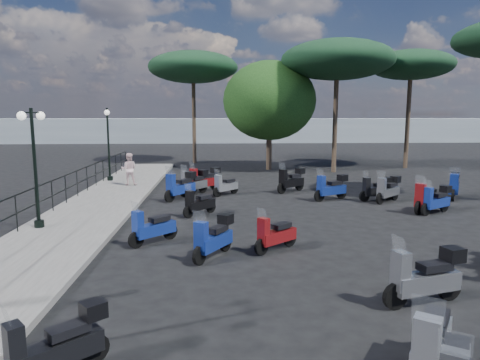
{
  "coord_description": "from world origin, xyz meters",
  "views": [
    {
      "loc": [
        -1.87,
        -11.79,
        3.57
      ],
      "look_at": [
        -1.09,
        3.57,
        1.2
      ],
      "focal_mm": 32.0,
      "sensor_mm": 36.0,
      "label": 1
    }
  ],
  "objects_px": {
    "pedestrian_far": "(129,169)",
    "scooter_25": "(454,186)",
    "scooter_5": "(181,187)",
    "scooter_10": "(204,180)",
    "broadleaf_tree": "(269,101)",
    "scooter_18": "(436,200)",
    "scooter_3": "(199,204)",
    "lamp_post_2": "(108,139)",
    "scooter_1": "(56,347)",
    "scooter_14": "(275,235)",
    "scooter_13": "(425,278)",
    "scooter_24": "(426,199)",
    "pine_1": "(411,65)",
    "scooter_15": "(291,181)",
    "scooter_9": "(225,186)",
    "scooter_4": "(194,183)",
    "scooter_19": "(331,188)",
    "scooter_2": "(152,228)",
    "scooter_26": "(388,190)",
    "scooter_8": "(213,238)",
    "pine_2": "(193,68)",
    "pine_0": "(337,60)",
    "scooter_7": "(431,346)",
    "lamp_post_1": "(35,160)",
    "scooter_20": "(377,189)"
  },
  "relations": [
    {
      "from": "scooter_14",
      "to": "scooter_15",
      "type": "distance_m",
      "value": 8.75
    },
    {
      "from": "scooter_9",
      "to": "scooter_15",
      "type": "xyz_separation_m",
      "value": [
        3.06,
        0.68,
        0.11
      ]
    },
    {
      "from": "scooter_4",
      "to": "scooter_19",
      "type": "height_order",
      "value": "scooter_4"
    },
    {
      "from": "scooter_3",
      "to": "scooter_10",
      "type": "height_order",
      "value": "scooter_10"
    },
    {
      "from": "scooter_8",
      "to": "pine_2",
      "type": "bearing_deg",
      "value": -53.18
    },
    {
      "from": "scooter_10",
      "to": "pine_2",
      "type": "xyz_separation_m",
      "value": [
        -1.09,
        11.89,
        6.32
      ]
    },
    {
      "from": "scooter_9",
      "to": "scooter_19",
      "type": "relative_size",
      "value": 0.77
    },
    {
      "from": "scooter_5",
      "to": "broadleaf_tree",
      "type": "distance_m",
      "value": 11.55
    },
    {
      "from": "scooter_3",
      "to": "scooter_9",
      "type": "height_order",
      "value": "scooter_9"
    },
    {
      "from": "scooter_7",
      "to": "pine_2",
      "type": "xyz_separation_m",
      "value": [
        -4.59,
        26.31,
        6.38
      ]
    },
    {
      "from": "pine_1",
      "to": "scooter_15",
      "type": "bearing_deg",
      "value": -137.08
    },
    {
      "from": "scooter_19",
      "to": "scooter_24",
      "type": "relative_size",
      "value": 1.11
    },
    {
      "from": "scooter_15",
      "to": "pine_1",
      "type": "bearing_deg",
      "value": -87.16
    },
    {
      "from": "scooter_2",
      "to": "scooter_26",
      "type": "height_order",
      "value": "scooter_26"
    },
    {
      "from": "lamp_post_2",
      "to": "scooter_15",
      "type": "height_order",
      "value": "lamp_post_2"
    },
    {
      "from": "scooter_19",
      "to": "pine_1",
      "type": "height_order",
      "value": "pine_1"
    },
    {
      "from": "scooter_10",
      "to": "broadleaf_tree",
      "type": "distance_m",
      "value": 9.66
    },
    {
      "from": "scooter_3",
      "to": "scooter_13",
      "type": "height_order",
      "value": "scooter_13"
    },
    {
      "from": "scooter_13",
      "to": "scooter_25",
      "type": "bearing_deg",
      "value": -47.24
    },
    {
      "from": "pedestrian_far",
      "to": "scooter_3",
      "type": "xyz_separation_m",
      "value": [
        3.65,
        -5.91,
        -0.51
      ]
    },
    {
      "from": "broadleaf_tree",
      "to": "scooter_18",
      "type": "bearing_deg",
      "value": -70.37
    },
    {
      "from": "scooter_1",
      "to": "scooter_14",
      "type": "distance_m",
      "value": 6.49
    },
    {
      "from": "scooter_9",
      "to": "scooter_10",
      "type": "height_order",
      "value": "scooter_10"
    },
    {
      "from": "scooter_5",
      "to": "scooter_10",
      "type": "distance_m",
      "value": 2.03
    },
    {
      "from": "scooter_3",
      "to": "scooter_8",
      "type": "relative_size",
      "value": 0.83
    },
    {
      "from": "scooter_2",
      "to": "scooter_18",
      "type": "xyz_separation_m",
      "value": [
        9.69,
        3.15,
        0.04
      ]
    },
    {
      "from": "pedestrian_far",
      "to": "scooter_25",
      "type": "distance_m",
      "value": 14.78
    },
    {
      "from": "scooter_5",
      "to": "scooter_20",
      "type": "relative_size",
      "value": 1.01
    },
    {
      "from": "scooter_5",
      "to": "scooter_8",
      "type": "relative_size",
      "value": 1.08
    },
    {
      "from": "scooter_7",
      "to": "scooter_25",
      "type": "height_order",
      "value": "scooter_25"
    },
    {
      "from": "scooter_15",
      "to": "scooter_19",
      "type": "bearing_deg",
      "value": 174.36
    },
    {
      "from": "scooter_18",
      "to": "pine_1",
      "type": "bearing_deg",
      "value": -50.8
    },
    {
      "from": "scooter_2",
      "to": "scooter_4",
      "type": "height_order",
      "value": "scooter_4"
    },
    {
      "from": "scooter_10",
      "to": "pine_0",
      "type": "height_order",
      "value": "pine_0"
    },
    {
      "from": "scooter_8",
      "to": "scooter_25",
      "type": "height_order",
      "value": "scooter_25"
    },
    {
      "from": "scooter_18",
      "to": "lamp_post_2",
      "type": "bearing_deg",
      "value": 29.37
    },
    {
      "from": "scooter_24",
      "to": "scooter_14",
      "type": "bearing_deg",
      "value": 82.55
    },
    {
      "from": "scooter_15",
      "to": "scooter_24",
      "type": "height_order",
      "value": "scooter_24"
    },
    {
      "from": "scooter_3",
      "to": "pine_2",
      "type": "height_order",
      "value": "pine_2"
    },
    {
      "from": "scooter_13",
      "to": "scooter_24",
      "type": "height_order",
      "value": "scooter_24"
    },
    {
      "from": "scooter_9",
      "to": "scooter_25",
      "type": "height_order",
      "value": "scooter_25"
    },
    {
      "from": "scooter_8",
      "to": "scooter_24",
      "type": "height_order",
      "value": "scooter_24"
    },
    {
      "from": "scooter_5",
      "to": "scooter_13",
      "type": "bearing_deg",
      "value": 154.22
    },
    {
      "from": "lamp_post_1",
      "to": "pine_0",
      "type": "xyz_separation_m",
      "value": [
        12.68,
        13.12,
        4.57
      ]
    },
    {
      "from": "scooter_25",
      "to": "broadleaf_tree",
      "type": "xyz_separation_m",
      "value": [
        -6.76,
        10.07,
        3.87
      ]
    },
    {
      "from": "broadleaf_tree",
      "to": "pine_0",
      "type": "bearing_deg",
      "value": -20.09
    },
    {
      "from": "scooter_26",
      "to": "scooter_10",
      "type": "bearing_deg",
      "value": 29.86
    },
    {
      "from": "scooter_10",
      "to": "pine_2",
      "type": "distance_m",
      "value": 13.51
    },
    {
      "from": "pine_0",
      "to": "pine_1",
      "type": "bearing_deg",
      "value": 18.26
    },
    {
      "from": "scooter_24",
      "to": "scooter_15",
      "type": "bearing_deg",
      "value": 2.44
    }
  ]
}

